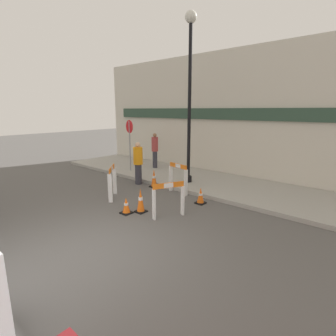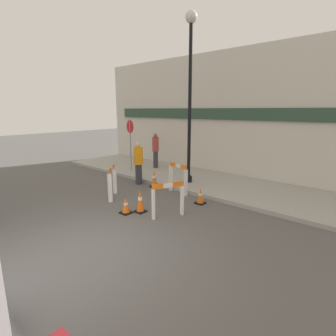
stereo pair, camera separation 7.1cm
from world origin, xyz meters
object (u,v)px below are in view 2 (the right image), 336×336
streetlamp_post (190,79)px  stop_sign (130,137)px  person_pedestrian (156,149)px  person_worker (138,162)px

streetlamp_post → stop_sign: size_ratio=2.64×
person_pedestrian → person_worker: bearing=93.6°
streetlamp_post → person_pedestrian: size_ratio=3.65×
streetlamp_post → stop_sign: bearing=-176.5°
streetlamp_post → person_pedestrian: 4.28m
person_worker → streetlamp_post: bearing=60.1°
stop_sign → person_pedestrian: bearing=-98.6°
person_pedestrian → stop_sign: bearing=46.1°
streetlamp_post → person_worker: (-1.63, -1.20, -3.19)m
person_worker → person_pedestrian: bearing=141.9°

